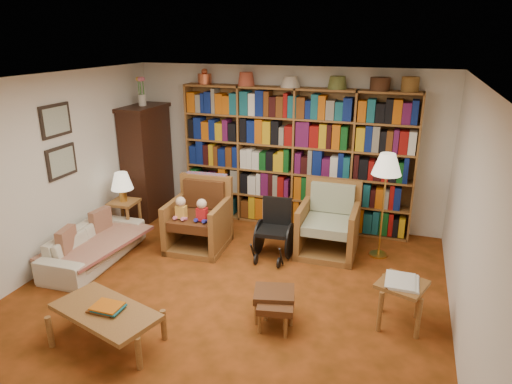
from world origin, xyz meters
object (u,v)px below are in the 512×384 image
at_px(armchair_leather, 201,219).
at_px(armchair_sage, 329,225).
at_px(wheelchair, 275,231).
at_px(floor_lamp, 387,169).
at_px(sofa, 94,245).
at_px(footstool_b, 274,296).
at_px(coffee_table, 106,313).
at_px(side_table_lamp, 125,210).
at_px(side_table_papers, 401,290).
at_px(footstool_a, 276,308).

xyz_separation_m(armchair_leather, armchair_sage, (1.80, 0.43, -0.03)).
distance_m(armchair_sage, wheelchair, 0.81).
bearing_deg(floor_lamp, sofa, -159.11).
distance_m(wheelchair, floor_lamp, 1.72).
distance_m(floor_lamp, footstool_b, 2.38).
distance_m(sofa, footstool_b, 2.77).
bearing_deg(coffee_table, footstool_b, 31.57).
bearing_deg(armchair_sage, armchair_leather, -166.59).
relative_size(side_table_lamp, side_table_papers, 0.95).
bearing_deg(wheelchair, side_table_papers, -33.19).
distance_m(wheelchair, footstool_a, 1.70).
bearing_deg(coffee_table, floor_lamp, 49.50).
distance_m(armchair_sage, coffee_table, 3.30).
bearing_deg(side_table_papers, sofa, 177.36).
bearing_deg(side_table_lamp, floor_lamp, 7.72).
distance_m(sofa, side_table_papers, 4.01).
distance_m(side_table_papers, footstool_a, 1.33).
bearing_deg(side_table_papers, armchair_sage, 123.69).
bearing_deg(armchair_leather, wheelchair, 0.22).
height_order(wheelchair, footstool_a, wheelchair).
distance_m(armchair_sage, footstool_a, 2.06).
distance_m(side_table_lamp, wheelchair, 2.38).
bearing_deg(footstool_b, side_table_papers, 15.46).
bearing_deg(sofa, footstool_b, -103.76).
relative_size(sofa, armchair_leather, 1.60).
height_order(armchair_leather, coffee_table, armchair_leather).
xyz_separation_m(sofa, coffee_table, (1.24, -1.44, 0.11)).
height_order(side_table_lamp, side_table_papers, side_table_lamp).
distance_m(armchair_leather, footstool_a, 2.29).
distance_m(side_table_papers, coffee_table, 3.03).
height_order(side_table_lamp, armchair_sage, armchair_sage).
xyz_separation_m(wheelchair, coffee_table, (-1.04, -2.38, -0.03)).
relative_size(footstool_a, footstool_b, 0.85).
bearing_deg(armchair_sage, footstool_a, -95.32).
bearing_deg(footstool_b, floor_lamp, 63.71).
height_order(footstool_a, footstool_b, footstool_b).
relative_size(floor_lamp, footstool_a, 3.47).
height_order(wheelchair, side_table_papers, wheelchair).
bearing_deg(side_table_lamp, footstool_a, -28.73).
bearing_deg(footstool_a, sofa, 166.12).
distance_m(sofa, armchair_sage, 3.27).
bearing_deg(side_table_papers, coffee_table, -155.43).
relative_size(armchair_sage, side_table_papers, 1.73).
xyz_separation_m(wheelchair, footstool_a, (0.49, -1.63, -0.12)).
bearing_deg(side_table_papers, armchair_leather, 158.43).
bearing_deg(floor_lamp, side_table_lamp, -172.28).
xyz_separation_m(armchair_leather, side_table_papers, (2.83, -1.12, 0.01)).
relative_size(wheelchair, footstool_a, 1.94).
bearing_deg(floor_lamp, footstool_a, -113.30).
xyz_separation_m(wheelchair, side_table_papers, (1.72, -1.12, 0.04)).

